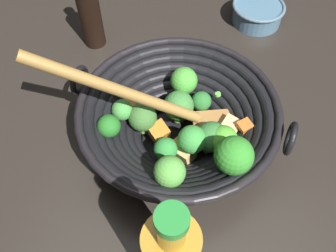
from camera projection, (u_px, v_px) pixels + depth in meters
name	position (u px, v px, depth m)	size (l,w,h in m)	color
ground_plane	(177.00, 141.00, 0.65)	(4.00, 4.00, 0.00)	#28231E
wok	(179.00, 120.00, 0.59)	(0.34, 0.39, 0.24)	black
soy_sauce_bottle	(90.00, 16.00, 0.75)	(0.05, 0.05, 0.18)	black
prep_bowl	(257.00, 12.00, 0.83)	(0.12, 0.12, 0.05)	slate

